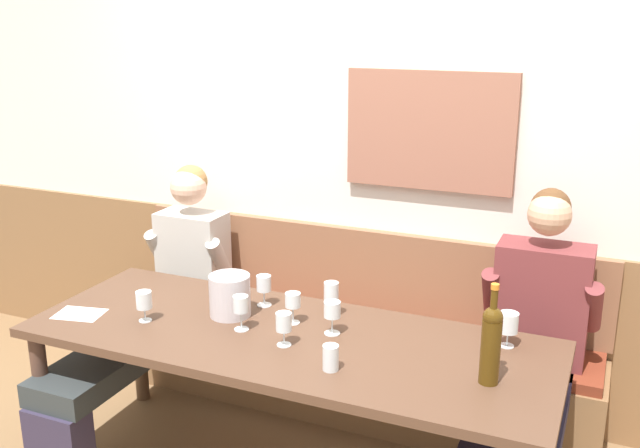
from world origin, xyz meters
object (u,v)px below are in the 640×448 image
(person_center_right_seat, at_px, (528,367))
(water_tumbler_left, at_px, (331,358))
(wine_glass_center_rear, at_px, (144,302))
(dining_table, at_px, (287,351))
(wine_glass_mid_right, at_px, (508,323))
(ice_bucket, at_px, (230,295))
(wall_bench, at_px, (347,359))
(wine_glass_center_front, at_px, (284,324))
(wine_bottle_clear_water, at_px, (491,342))
(person_center_left_seat, at_px, (155,301))
(wine_glass_left_end, at_px, (331,293))
(wine_glass_mid_left, at_px, (241,305))
(wine_glass_by_bottle, at_px, (332,311))
(wine_glass_near_bucket, at_px, (293,302))
(wine_glass_right_end, at_px, (264,284))

(person_center_right_seat, distance_m, water_tumbler_left, 0.87)
(wine_glass_center_rear, bearing_deg, dining_table, 11.01)
(wine_glass_mid_right, bearing_deg, dining_table, -163.52)
(dining_table, relative_size, ice_bucket, 11.91)
(wall_bench, height_order, person_center_right_seat, person_center_right_seat)
(person_center_right_seat, height_order, wine_glass_center_front, person_center_right_seat)
(wine_bottle_clear_water, bearing_deg, ice_bucket, 172.43)
(person_center_left_seat, xyz_separation_m, wine_bottle_clear_water, (1.76, -0.40, 0.28))
(water_tumbler_left, bearing_deg, wine_glass_center_front, 155.31)
(wine_glass_left_end, height_order, wine_glass_mid_left, wine_glass_left_end)
(wine_glass_by_bottle, xyz_separation_m, wine_glass_mid_left, (-0.37, -0.12, 0.01))
(wine_glass_by_bottle, height_order, wine_glass_near_bucket, wine_glass_by_bottle)
(person_center_right_seat, xyz_separation_m, wine_glass_center_rear, (-1.58, -0.45, 0.20))
(wine_glass_center_rear, distance_m, wine_glass_mid_right, 1.55)
(person_center_left_seat, height_order, wine_glass_by_bottle, person_center_left_seat)
(ice_bucket, bearing_deg, dining_table, -14.51)
(wine_glass_mid_right, bearing_deg, wine_glass_mid_left, -164.87)
(wine_bottle_clear_water, bearing_deg, wine_glass_mid_right, 87.75)
(wall_bench, distance_m, wine_glass_mid_right, 1.12)
(wall_bench, xyz_separation_m, water_tumbler_left, (0.29, -0.92, 0.49))
(dining_table, bearing_deg, wine_glass_mid_right, 16.48)
(wall_bench, distance_m, ice_bucket, 0.88)
(person_center_left_seat, xyz_separation_m, person_center_right_seat, (1.86, 0.00, 0.01))
(wine_glass_center_front, bearing_deg, person_center_right_seat, 24.87)
(wall_bench, bearing_deg, wine_glass_left_end, -78.12)
(person_center_right_seat, height_order, wine_glass_near_bucket, person_center_right_seat)
(person_center_left_seat, bearing_deg, wall_bench, 22.64)
(wine_glass_center_rear, distance_m, water_tumbler_left, 0.92)
(ice_bucket, height_order, wine_glass_mid_left, ice_bucket)
(dining_table, bearing_deg, wine_glass_left_end, 69.49)
(person_center_right_seat, relative_size, wine_glass_mid_left, 8.39)
(wall_bench, height_order, ice_bucket, wall_bench)
(wine_glass_mid_right, relative_size, water_tumbler_left, 1.46)
(wine_glass_by_bottle, xyz_separation_m, wine_glass_near_bucket, (-0.20, 0.03, -0.00))
(wine_glass_center_front, relative_size, wine_glass_mid_right, 0.97)
(wall_bench, bearing_deg, person_center_left_seat, -157.36)
(dining_table, xyz_separation_m, person_center_right_seat, (0.95, 0.33, -0.04))
(wine_glass_near_bucket, height_order, wine_glass_center_rear, wine_glass_near_bucket)
(wine_glass_by_bottle, distance_m, wine_glass_center_front, 0.23)
(wine_bottle_clear_water, height_order, wine_glass_right_end, wine_bottle_clear_water)
(wine_glass_center_front, relative_size, water_tumbler_left, 1.42)
(wine_glass_by_bottle, distance_m, wine_glass_left_end, 0.18)
(wall_bench, bearing_deg, wine_glass_near_bucket, -92.70)
(wine_glass_left_end, height_order, wine_glass_center_front, wine_glass_left_end)
(wall_bench, relative_size, wine_glass_right_end, 17.47)
(wine_glass_mid_left, bearing_deg, wine_glass_center_front, -15.01)
(wall_bench, bearing_deg, ice_bucket, -117.35)
(wine_glass_right_end, relative_size, wine_glass_center_rear, 1.06)
(wine_glass_left_end, xyz_separation_m, wine_glass_center_front, (-0.06, -0.35, -0.02))
(wine_glass_by_bottle, bearing_deg, dining_table, -153.40)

